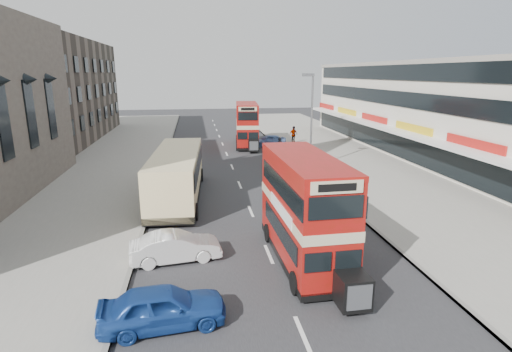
{
  "coord_description": "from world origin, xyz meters",
  "views": [
    {
      "loc": [
        -3.19,
        -14.87,
        8.18
      ],
      "look_at": [
        -0.05,
        5.58,
        2.84
      ],
      "focal_mm": 28.18,
      "sensor_mm": 36.0,
      "label": 1
    }
  ],
  "objects_px": {
    "car_right_c": "(269,140)",
    "cyclist": "(280,151)",
    "street_lamp": "(311,114)",
    "pedestrian_near": "(329,167)",
    "car_left_near": "(163,307)",
    "car_left_front": "(176,247)",
    "car_right_a": "(309,171)",
    "bus_second": "(247,125)",
    "bus_main": "(305,209)",
    "coach": "(177,173)",
    "pedestrian_far": "(293,134)",
    "car_right_b": "(288,158)"
  },
  "relations": [
    {
      "from": "car_right_c",
      "to": "pedestrian_near",
      "type": "xyz_separation_m",
      "value": [
        2.04,
        -15.1,
        0.31
      ]
    },
    {
      "from": "car_right_a",
      "to": "pedestrian_far",
      "type": "bearing_deg",
      "value": 169.47
    },
    {
      "from": "cyclist",
      "to": "bus_second",
      "type": "bearing_deg",
      "value": 99.45
    },
    {
      "from": "street_lamp",
      "to": "car_right_a",
      "type": "bearing_deg",
      "value": -106.76
    },
    {
      "from": "coach",
      "to": "car_right_b",
      "type": "height_order",
      "value": "coach"
    },
    {
      "from": "street_lamp",
      "to": "bus_main",
      "type": "height_order",
      "value": "street_lamp"
    },
    {
      "from": "bus_main",
      "to": "coach",
      "type": "xyz_separation_m",
      "value": [
        -5.84,
        10.21,
        -0.67
      ]
    },
    {
      "from": "street_lamp",
      "to": "car_left_near",
      "type": "xyz_separation_m",
      "value": [
        -10.97,
        -20.82,
        -4.08
      ]
    },
    {
      "from": "street_lamp",
      "to": "car_right_c",
      "type": "relative_size",
      "value": 2.1
    },
    {
      "from": "street_lamp",
      "to": "bus_second",
      "type": "xyz_separation_m",
      "value": [
        -3.84,
        12.19,
        -2.31
      ]
    },
    {
      "from": "bus_main",
      "to": "car_right_a",
      "type": "relative_size",
      "value": 1.72
    },
    {
      "from": "car_left_near",
      "to": "cyclist",
      "type": "relative_size",
      "value": 1.97
    },
    {
      "from": "bus_second",
      "to": "car_right_a",
      "type": "xyz_separation_m",
      "value": [
        2.88,
        -15.38,
        -1.77
      ]
    },
    {
      "from": "bus_second",
      "to": "pedestrian_far",
      "type": "bearing_deg",
      "value": -168.19
    },
    {
      "from": "street_lamp",
      "to": "cyclist",
      "type": "distance_m",
      "value": 6.43
    },
    {
      "from": "car_right_b",
      "to": "cyclist",
      "type": "height_order",
      "value": "cyclist"
    },
    {
      "from": "car_left_near",
      "to": "car_right_b",
      "type": "distance_m",
      "value": 25.12
    },
    {
      "from": "street_lamp",
      "to": "car_right_c",
      "type": "xyz_separation_m",
      "value": [
        -1.34,
        11.9,
        -4.13
      ]
    },
    {
      "from": "cyclist",
      "to": "car_right_b",
      "type": "bearing_deg",
      "value": -90.54
    },
    {
      "from": "bus_second",
      "to": "car_left_near",
      "type": "relative_size",
      "value": 2.1
    },
    {
      "from": "bus_second",
      "to": "pedestrian_near",
      "type": "relative_size",
      "value": 5.31
    },
    {
      "from": "car_right_a",
      "to": "pedestrian_near",
      "type": "bearing_deg",
      "value": 88.51
    },
    {
      "from": "bus_main",
      "to": "car_left_front",
      "type": "bearing_deg",
      "value": -10.28
    },
    {
      "from": "car_right_a",
      "to": "car_left_near",
      "type": "bearing_deg",
      "value": -30.5
    },
    {
      "from": "car_left_near",
      "to": "cyclist",
      "type": "bearing_deg",
      "value": -26.35
    },
    {
      "from": "car_left_near",
      "to": "car_left_front",
      "type": "height_order",
      "value": "car_left_near"
    },
    {
      "from": "car_left_near",
      "to": "car_right_c",
      "type": "relative_size",
      "value": 1.07
    },
    {
      "from": "street_lamp",
      "to": "pedestrian_near",
      "type": "height_order",
      "value": "street_lamp"
    },
    {
      "from": "car_right_a",
      "to": "cyclist",
      "type": "bearing_deg",
      "value": -176.45
    },
    {
      "from": "bus_second",
      "to": "car_right_a",
      "type": "relative_size",
      "value": 1.79
    },
    {
      "from": "bus_main",
      "to": "car_left_near",
      "type": "xyz_separation_m",
      "value": [
        -5.85,
        -3.95,
        -1.72
      ]
    },
    {
      "from": "car_left_near",
      "to": "pedestrian_near",
      "type": "bearing_deg",
      "value": -39.71
    },
    {
      "from": "bus_second",
      "to": "car_left_front",
      "type": "xyz_separation_m",
      "value": [
        -6.91,
        -28.19,
        -1.82
      ]
    },
    {
      "from": "car_left_front",
      "to": "car_right_c",
      "type": "distance_m",
      "value": 29.44
    },
    {
      "from": "car_right_c",
      "to": "cyclist",
      "type": "xyz_separation_m",
      "value": [
        -0.24,
        -7.15,
        0.08
      ]
    },
    {
      "from": "car_right_c",
      "to": "pedestrian_far",
      "type": "distance_m",
      "value": 3.25
    },
    {
      "from": "car_right_b",
      "to": "coach",
      "type": "bearing_deg",
      "value": -50.63
    },
    {
      "from": "car_right_a",
      "to": "pedestrian_far",
      "type": "xyz_separation_m",
      "value": [
        2.71,
        15.97,
        0.42
      ]
    },
    {
      "from": "car_left_front",
      "to": "cyclist",
      "type": "bearing_deg",
      "value": -31.65
    },
    {
      "from": "car_left_near",
      "to": "car_right_b",
      "type": "bearing_deg",
      "value": -28.85
    },
    {
      "from": "bus_second",
      "to": "coach",
      "type": "relative_size",
      "value": 0.77
    },
    {
      "from": "pedestrian_near",
      "to": "cyclist",
      "type": "height_order",
      "value": "cyclist"
    },
    {
      "from": "bus_main",
      "to": "cyclist",
      "type": "bearing_deg",
      "value": -100.78
    },
    {
      "from": "cyclist",
      "to": "pedestrian_near",
      "type": "bearing_deg",
      "value": -81.42
    },
    {
      "from": "pedestrian_near",
      "to": "car_left_near",
      "type": "bearing_deg",
      "value": 50.9
    },
    {
      "from": "car_left_front",
      "to": "coach",
      "type": "bearing_deg",
      "value": -6.45
    },
    {
      "from": "car_right_a",
      "to": "car_left_front",
      "type": "bearing_deg",
      "value": -38.29
    },
    {
      "from": "car_left_front",
      "to": "car_right_c",
      "type": "height_order",
      "value": "car_right_c"
    },
    {
      "from": "street_lamp",
      "to": "bus_second",
      "type": "relative_size",
      "value": 0.93
    },
    {
      "from": "bus_second",
      "to": "pedestrian_near",
      "type": "bearing_deg",
      "value": 112.18
    }
  ]
}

